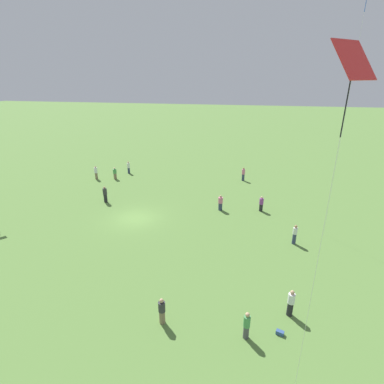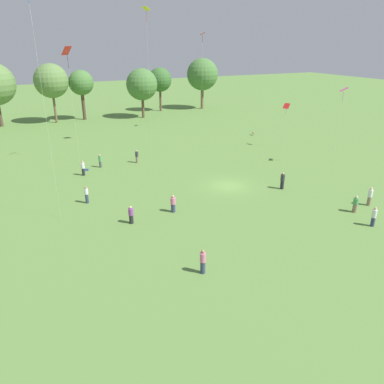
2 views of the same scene
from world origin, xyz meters
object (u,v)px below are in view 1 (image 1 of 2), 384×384
Objects in this scene: kite_4 at (351,76)px; person_0 at (220,203)px; person_8 at (129,167)px; kite_0 at (365,8)px; person_3 at (115,173)px; person_6 at (96,173)px; person_10 at (295,234)px; person_5 at (162,311)px; person_2 at (261,204)px; picnic_bag_0 at (280,333)px; person_9 at (291,303)px; person_4 at (105,194)px; person_7 at (243,174)px; person_1 at (247,325)px.

person_0 is at bearing 106.58° from kite_4.
kite_0 is (-23.77, 13.39, 16.57)m from person_8.
person_3 is at bearing 109.62° from kite_0.
person_10 is at bearing 149.19° from person_6.
person_5 is at bearing 51.50° from person_3.
person_0 is at bearing 109.72° from person_2.
person_6 reaches higher than picnic_bag_0.
person_2 is 0.92× the size of person_8.
person_5 is at bearing 153.80° from kite_4.
person_3 is (19.24, -6.70, -0.01)m from person_2.
picnic_bag_0 is at bearing 85.61° from person_0.
person_9 is at bearing -22.68° from person_5.
person_4 reaches higher than picnic_bag_0.
person_10 reaches higher than person_3.
person_7 is (-19.55, -3.18, -0.02)m from person_6.
person_10 is 0.12× the size of kite_4.
person_4 is 1.09× the size of person_5.
kite_0 is 39.49× the size of picnic_bag_0.
person_9 reaches higher than picnic_bag_0.
person_8 reaches higher than person_10.
person_8 is at bearing 103.67° from kite_0.
person_0 is 1.02× the size of person_3.
person_8 is 3.74× the size of picnic_bag_0.
person_9 reaches higher than person_10.
kite_0 is at bearing -88.56° from person_9.
person_7 is 24.09m from person_9.
kite_4 reaches higher than person_10.
person_0 is 0.09× the size of kite_0.
person_6 is at bearing -56.20° from person_3.
person_5 is 28.79m from person_8.
person_10 is at bearing -53.12° from person_1.
person_9 is 8.48m from person_10.
person_0 is 0.95× the size of person_10.
person_2 is at bearing -107.37° from person_4.
person_3 is 0.90× the size of person_7.
person_0 is 0.12× the size of kite_4.
person_9 is 1.88m from picnic_bag_0.
person_4 is 1.05× the size of person_9.
person_3 is at bearing -146.13° from person_8.
person_6 is (2.47, 0.54, 0.13)m from person_3.
person_6 is at bearing -174.16° from person_8.
person_7 is at bearing -88.55° from person_10.
person_4 reaches higher than person_3.
person_2 reaches higher than person_3.
person_6 is at bearing 62.95° from person_7.
person_3 is 0.88× the size of person_4.
kite_0 is at bearing 9.81° from person_5.
person_7 is at bearing 97.97° from kite_4.
person_10 is at bearing 81.11° from person_3.
person_8 is 26.07m from person_10.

